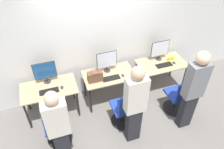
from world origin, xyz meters
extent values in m
plane|color=slate|center=(0.00, 0.00, 0.00)|extent=(20.00, 20.00, 0.00)
cube|color=silver|center=(0.00, 0.76, 1.40)|extent=(12.00, 0.05, 2.80)
cube|color=tan|center=(-1.25, 0.32, 0.70)|extent=(1.09, 0.64, 0.02)
cylinder|color=black|center=(-1.75, 0.05, 0.35)|extent=(0.04, 0.04, 0.69)
cylinder|color=black|center=(-0.76, 0.05, 0.35)|extent=(0.04, 0.04, 0.69)
cylinder|color=black|center=(-1.75, 0.59, 0.35)|extent=(0.04, 0.04, 0.69)
cylinder|color=black|center=(-0.76, 0.59, 0.35)|extent=(0.04, 0.04, 0.69)
cylinder|color=#2D2D2D|center=(-1.25, 0.51, 0.72)|extent=(0.14, 0.14, 0.01)
cylinder|color=#2D2D2D|center=(-1.25, 0.51, 0.77)|extent=(0.04, 0.04, 0.09)
cube|color=#2D2D2D|center=(-1.25, 0.51, 1.00)|extent=(0.44, 0.01, 0.38)
cube|color=navy|center=(-1.25, 0.50, 1.00)|extent=(0.41, 0.01, 0.36)
cube|color=black|center=(-1.25, 0.21, 0.73)|extent=(0.37, 0.14, 0.02)
ellipsoid|color=#333333|center=(-1.00, 0.23, 0.73)|extent=(0.06, 0.09, 0.03)
cylinder|color=black|center=(-1.24, -0.39, 0.01)|extent=(0.48, 0.48, 0.03)
cylinder|color=black|center=(-1.24, -0.39, 0.23)|extent=(0.04, 0.04, 0.39)
cube|color=navy|center=(-1.24, -0.39, 0.45)|extent=(0.44, 0.44, 0.05)
cube|color=navy|center=(-1.24, -0.59, 0.69)|extent=(0.40, 0.04, 0.44)
cube|color=#232328|center=(-1.20, -0.81, 0.37)|extent=(0.25, 0.16, 0.75)
cube|color=silver|center=(-1.20, -0.81, 1.07)|extent=(0.36, 0.20, 0.65)
sphere|color=beige|center=(-1.20, -0.81, 1.50)|extent=(0.21, 0.21, 0.21)
cube|color=tan|center=(0.00, 0.32, 0.70)|extent=(1.09, 0.64, 0.02)
cylinder|color=black|center=(-0.49, 0.05, 0.35)|extent=(0.04, 0.04, 0.69)
cylinder|color=black|center=(0.49, 0.05, 0.35)|extent=(0.04, 0.04, 0.69)
cylinder|color=black|center=(-0.49, 0.59, 0.35)|extent=(0.04, 0.04, 0.69)
cylinder|color=black|center=(0.49, 0.59, 0.35)|extent=(0.04, 0.04, 0.69)
cylinder|color=#2D2D2D|center=(0.00, 0.46, 0.72)|extent=(0.14, 0.14, 0.01)
cylinder|color=#2D2D2D|center=(0.00, 0.46, 0.77)|extent=(0.04, 0.04, 0.09)
cube|color=#2D2D2D|center=(0.00, 0.46, 1.00)|extent=(0.44, 0.01, 0.38)
cube|color=silver|center=(0.00, 0.45, 1.00)|extent=(0.41, 0.01, 0.36)
cube|color=black|center=(0.00, 0.18, 0.73)|extent=(0.37, 0.14, 0.02)
ellipsoid|color=#333333|center=(0.26, 0.18, 0.73)|extent=(0.06, 0.09, 0.03)
cylinder|color=black|center=(0.05, -0.39, 0.01)|extent=(0.48, 0.48, 0.03)
cylinder|color=black|center=(0.05, -0.39, 0.23)|extent=(0.04, 0.04, 0.39)
cube|color=navy|center=(0.05, -0.39, 0.45)|extent=(0.44, 0.44, 0.05)
cube|color=navy|center=(0.05, -0.59, 0.69)|extent=(0.40, 0.04, 0.44)
cube|color=#232328|center=(0.09, -0.81, 0.40)|extent=(0.25, 0.16, 0.80)
cube|color=silver|center=(0.09, -0.81, 1.14)|extent=(0.36, 0.20, 0.69)
sphere|color=tan|center=(0.09, -0.81, 1.60)|extent=(0.23, 0.23, 0.23)
cube|color=tan|center=(1.25, 0.32, 0.70)|extent=(1.09, 0.64, 0.02)
cylinder|color=black|center=(0.76, 0.05, 0.35)|extent=(0.04, 0.04, 0.69)
cylinder|color=black|center=(1.75, 0.05, 0.35)|extent=(0.04, 0.04, 0.69)
cylinder|color=black|center=(0.76, 0.59, 0.35)|extent=(0.04, 0.04, 0.69)
cylinder|color=black|center=(1.75, 0.59, 0.35)|extent=(0.04, 0.04, 0.69)
cylinder|color=#2D2D2D|center=(1.25, 0.48, 0.72)|extent=(0.14, 0.14, 0.01)
cylinder|color=#2D2D2D|center=(1.25, 0.48, 0.77)|extent=(0.04, 0.04, 0.09)
cube|color=#2D2D2D|center=(1.25, 0.48, 1.00)|extent=(0.44, 0.01, 0.38)
cube|color=silver|center=(1.25, 0.47, 1.00)|extent=(0.41, 0.01, 0.36)
cube|color=black|center=(1.25, 0.22, 0.73)|extent=(0.37, 0.14, 0.02)
ellipsoid|color=#333333|center=(1.51, 0.22, 0.73)|extent=(0.06, 0.09, 0.03)
cylinder|color=black|center=(1.25, -0.44, 0.01)|extent=(0.48, 0.48, 0.03)
cylinder|color=black|center=(1.25, -0.44, 0.23)|extent=(0.04, 0.04, 0.39)
cube|color=navy|center=(1.25, -0.44, 0.45)|extent=(0.44, 0.44, 0.05)
cube|color=navy|center=(1.25, -0.64, 0.69)|extent=(0.40, 0.04, 0.44)
cube|color=#232328|center=(1.19, -0.86, 0.41)|extent=(0.25, 0.16, 0.82)
cube|color=slate|center=(1.19, -0.86, 1.18)|extent=(0.36, 0.20, 0.72)
sphere|color=beige|center=(1.19, -0.86, 1.65)|extent=(0.23, 0.23, 0.23)
cube|color=brown|center=(-0.33, 0.22, 0.83)|extent=(0.30, 0.14, 0.22)
torus|color=brown|center=(-0.33, 0.22, 0.96)|extent=(0.18, 0.18, 0.01)
cube|color=yellow|center=(1.49, 0.35, 0.76)|extent=(0.16, 0.03, 0.08)
camera|label=1|loc=(-1.10, -3.04, 3.65)|focal=35.00mm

